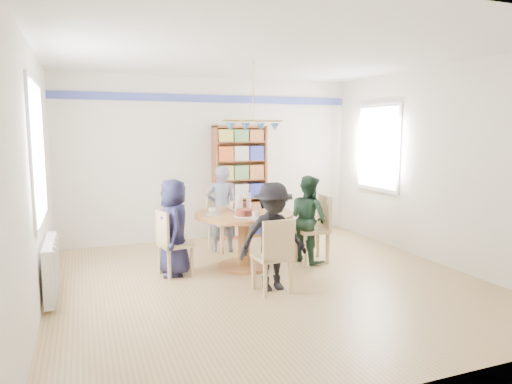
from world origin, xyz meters
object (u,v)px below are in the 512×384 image
dining_table (244,227)px  bookshelf (240,183)px  person_near (273,237)px  person_left (174,227)px  chair_near (275,253)px  chair_far (222,217)px  person_right (309,219)px  radiator (51,268)px  chair_right (317,225)px  chair_left (170,240)px  person_far (222,209)px

dining_table → bookshelf: size_ratio=0.68×
person_near → person_left: bearing=135.9°
person_left → bookshelf: size_ratio=0.64×
chair_near → person_left: bearing=129.9°
chair_far → person_right: size_ratio=0.77×
radiator → person_left: 1.49m
chair_far → chair_near: size_ratio=1.09×
chair_near → person_right: bearing=46.9°
chair_far → person_left: (-0.93, -0.97, 0.10)m
chair_far → person_right: person_right is taller
bookshelf → person_near: bearing=-100.8°
chair_right → person_near: bearing=-140.1°
person_left → person_right: 1.87m
chair_left → chair_far: (0.99, 1.02, 0.05)m
radiator → dining_table: size_ratio=0.77×
radiator → person_right: size_ratio=0.82×
dining_table → chair_near: chair_near is taller
chair_right → bookshelf: 1.88m
chair_left → bookshelf: 2.33m
chair_left → radiator: bearing=-166.2°
dining_table → chair_far: 1.01m
radiator → person_left: person_left is taller
chair_left → person_far: bearing=43.6°
chair_right → radiator: bearing=-175.1°
person_left → person_near: 1.35m
radiator → chair_near: bearing=-17.0°
person_far → person_near: 1.82m
chair_left → person_near: person_near is taller
dining_table → chair_near: bearing=-90.6°
chair_left → person_left: (0.06, 0.05, 0.15)m
person_right → person_far: size_ratio=0.92×
person_left → chair_left: bearing=-48.9°
chair_left → person_right: person_right is taller
chair_near → person_far: 1.95m
chair_far → person_near: bearing=-89.2°
person_right → bookshelf: bookshelf is taller
person_far → bookshelf: bookshelf is taller
person_right → chair_left: bearing=74.7°
chair_left → chair_near: size_ratio=0.98×
person_left → bookshelf: 2.23m
person_far → chair_far: bearing=-93.1°
chair_near → person_left: person_left is taller
dining_table → person_far: bearing=92.4°
radiator → person_left: size_ratio=0.82×
chair_left → chair_right: size_ratio=0.90×
dining_table → chair_near: size_ratio=1.51×
chair_near → person_far: size_ratio=0.65×
dining_table → person_right: 0.95m
dining_table → radiator: bearing=-171.6°
radiator → person_right: bearing=5.4°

